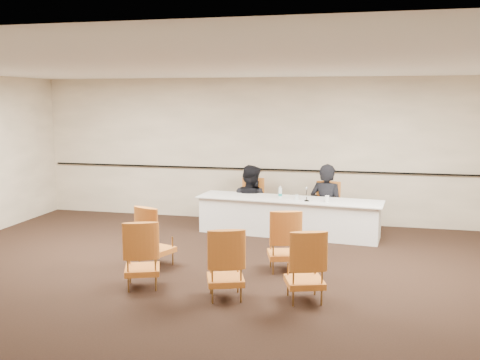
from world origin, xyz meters
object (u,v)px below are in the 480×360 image
at_px(coffee_cup, 327,199).
at_px(aud_chair_back_left, 142,253).
at_px(water_bottle, 280,192).
at_px(aud_chair_front_right, 284,240).
at_px(panelist_second_chair, 250,202).
at_px(drinking_glass, 297,197).
at_px(aud_chair_back_mid, 225,263).
at_px(aud_chair_back_right, 305,265).
at_px(panelist_second, 250,207).
at_px(aud_chair_front_left, 156,236).
at_px(panelist_main, 326,210).
at_px(panelist_main_chair, 326,207).
at_px(microphone, 307,194).
at_px(panel_table, 288,217).

distance_m(coffee_cup, aud_chair_back_left, 3.87).
height_order(water_bottle, aud_chair_front_right, aud_chair_front_right).
bearing_deg(aud_chair_back_left, panelist_second_chair, 59.18).
bearing_deg(drinking_glass, panelist_second_chair, 145.25).
height_order(panelist_second_chair, coffee_cup, panelist_second_chair).
xyz_separation_m(panelist_second_chair, aud_chair_back_mid, (0.54, -4.07, 0.00)).
xyz_separation_m(coffee_cup, aud_chair_back_right, (-0.06, -3.12, -0.28)).
height_order(aud_chair_back_left, aud_chair_back_right, same).
relative_size(panelist_second, water_bottle, 7.56).
bearing_deg(water_bottle, aud_chair_front_left, -123.24).
distance_m(water_bottle, aud_chair_back_right, 3.44).
relative_size(aud_chair_front_right, aud_chair_back_left, 1.00).
height_order(panelist_second, drinking_glass, panelist_second).
xyz_separation_m(panelist_second_chair, water_bottle, (0.71, -0.61, 0.34)).
bearing_deg(aud_chair_back_mid, panelist_main, 56.21).
bearing_deg(aud_chair_front_left, coffee_cup, 63.28).
bearing_deg(drinking_glass, aud_chair_front_right, -88.06).
bearing_deg(water_bottle, panelist_second, 139.24).
bearing_deg(aud_chair_front_left, panelist_main, 71.37).
bearing_deg(coffee_cup, panelist_main_chair, 94.45).
bearing_deg(coffee_cup, panelist_second_chair, 153.20).
bearing_deg(aud_chair_back_mid, microphone, 58.73).
distance_m(panel_table, aud_chair_back_left, 3.66).
bearing_deg(aud_chair_back_mid, panelist_second, 78.18).
distance_m(panel_table, coffee_cup, 0.86).
xyz_separation_m(panelist_second_chair, aud_chair_front_left, (-0.85, -2.99, 0.00)).
bearing_deg(microphone, coffee_cup, -10.70).
relative_size(panelist_main, microphone, 7.34).
bearing_deg(aud_chair_front_left, aud_chair_front_right, 27.52).
relative_size(drinking_glass, aud_chair_back_mid, 0.11).
height_order(aud_chair_front_left, aud_chair_back_mid, same).
xyz_separation_m(panelist_main, aud_chair_back_left, (-2.22, -3.78, 0.07)).
bearing_deg(panelist_second, microphone, 169.22).
distance_m(aud_chair_front_left, aud_chair_back_mid, 1.76).
distance_m(aud_chair_back_left, aud_chair_back_mid, 1.22).
bearing_deg(aud_chair_back_left, aud_chair_front_right, 11.62).
height_order(panelist_main, panelist_main_chair, panelist_main).
height_order(panelist_second, microphone, panelist_second).
xyz_separation_m(panelist_main, water_bottle, (-0.84, -0.46, 0.41)).
bearing_deg(microphone, drinking_glass, 147.60).
xyz_separation_m(panelist_main_chair, coffee_cup, (0.05, -0.66, 0.28)).
bearing_deg(panelist_second, panelist_main_chair, -163.31).
height_order(drinking_glass, aud_chair_back_mid, aud_chair_back_mid).
bearing_deg(microphone, panelist_main_chair, 54.31).
bearing_deg(aud_chair_front_right, aud_chair_back_left, -162.89).
bearing_deg(aud_chair_back_right, aud_chair_back_mid, 169.67).
bearing_deg(aud_chair_back_mid, aud_chair_front_left, 122.83).
relative_size(panelist_second, aud_chair_back_left, 1.84).
relative_size(aud_chair_front_left, aud_chair_back_mid, 1.00).
bearing_deg(panel_table, aud_chair_front_left, -120.38).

